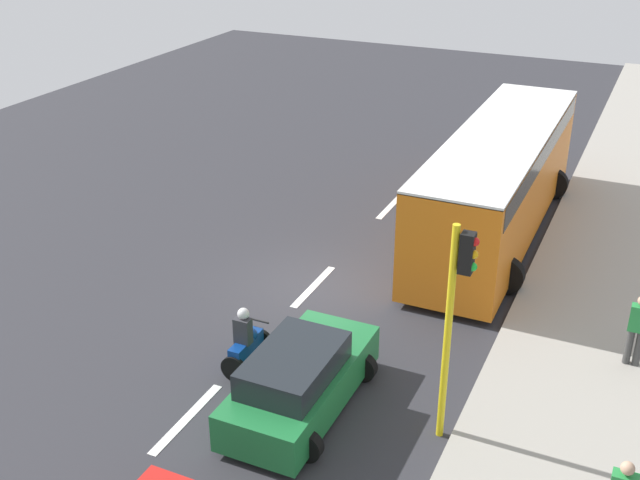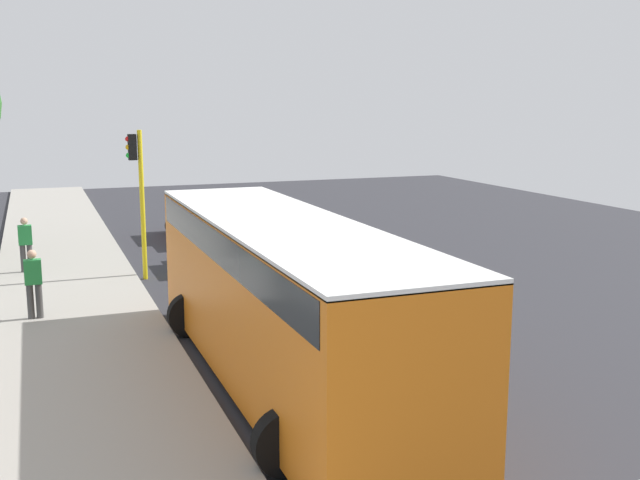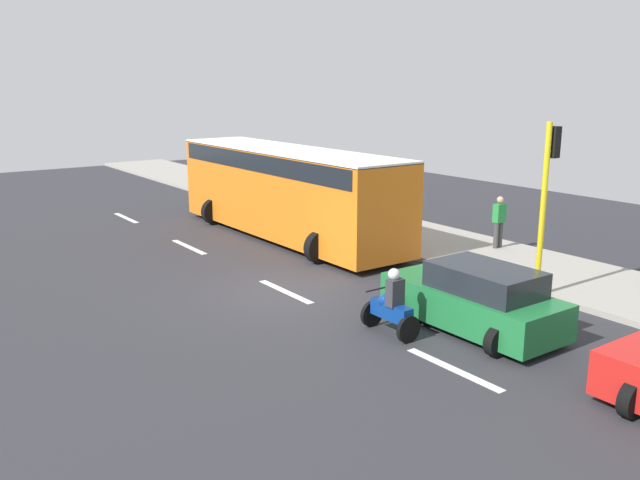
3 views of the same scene
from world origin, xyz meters
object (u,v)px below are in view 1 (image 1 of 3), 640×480
(city_bus, at_px, (499,175))
(motorcycle, at_px, (246,342))
(traffic_light_corner, at_px, (455,305))
(car_green, at_px, (300,380))
(pedestrian_near_signal, at_px, (637,328))

(city_bus, relative_size, motorcycle, 7.19)
(traffic_light_corner, bearing_deg, city_bus, 97.91)
(motorcycle, distance_m, traffic_light_corner, 5.18)
(car_green, height_order, motorcycle, motorcycle)
(city_bus, bearing_deg, car_green, -98.83)
(car_green, bearing_deg, traffic_light_corner, 8.17)
(pedestrian_near_signal, bearing_deg, motorcycle, -155.94)
(pedestrian_near_signal, height_order, traffic_light_corner, traffic_light_corner)
(pedestrian_near_signal, distance_m, traffic_light_corner, 5.28)
(motorcycle, relative_size, pedestrian_near_signal, 0.91)
(car_green, height_order, traffic_light_corner, traffic_light_corner)
(city_bus, distance_m, traffic_light_corner, 9.82)
(motorcycle, xyz_separation_m, pedestrian_near_signal, (7.69, 3.43, 0.42))
(motorcycle, bearing_deg, pedestrian_near_signal, 24.06)
(city_bus, xyz_separation_m, traffic_light_corner, (1.34, -9.66, 1.08))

